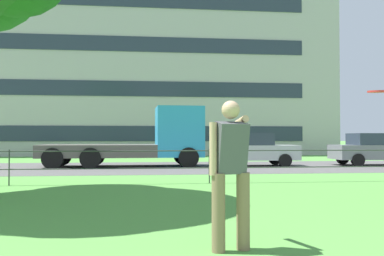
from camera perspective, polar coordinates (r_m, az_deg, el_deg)
The scene contains 8 objects.
street_strip at distance 18.57m, azimuth -0.60°, elevation -5.45°, with size 80.00×7.62×0.01m, color #565454.
park_fence at distance 12.03m, azimuth 2.43°, elevation -4.48°, with size 33.86×0.04×1.00m.
person_thrower at distance 4.90m, azimuth 5.35°, elevation -5.74°, with size 0.51×0.85×1.78m.
frisbee at distance 6.34m, azimuth 24.44°, elevation 4.65°, with size 0.31×0.31×0.04m.
flatbed_truck_center at distance 18.98m, azimuth -6.28°, elevation -1.69°, with size 7.37×2.64×2.75m.
car_silver_far_right at distance 19.36m, azimuth 8.48°, elevation -2.97°, with size 4.05×1.90×1.54m.
car_grey_right at distance 21.54m, azimuth 24.03°, elevation -2.70°, with size 4.06×1.93×1.54m.
apartment_building_background at distance 38.54m, azimuth -12.54°, elevation 11.58°, with size 37.78×15.56×19.84m.
Camera 1 is at (-1.79, 1.34, 1.34)m, focal length 38.26 mm.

